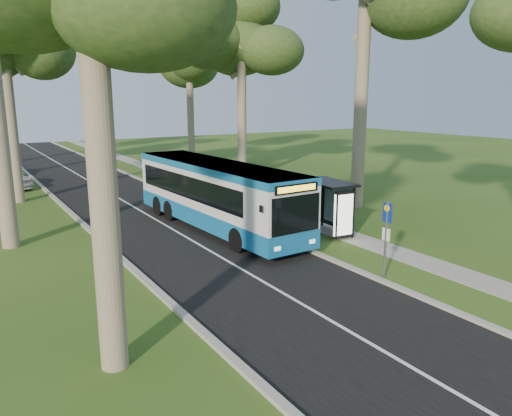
% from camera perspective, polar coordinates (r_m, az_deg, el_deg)
% --- Properties ---
extents(ground, '(120.00, 120.00, 0.00)m').
position_cam_1_polar(ground, '(20.45, 7.33, -5.50)').
color(ground, '#2E4C18').
rests_on(ground, ground).
extents(road, '(7.00, 100.00, 0.02)m').
position_cam_1_polar(road, '(27.29, -11.91, -1.01)').
color(road, black).
rests_on(road, ground).
extents(kerb_east, '(0.25, 100.00, 0.12)m').
position_cam_1_polar(kerb_east, '(28.60, -5.32, -0.06)').
color(kerb_east, '#9E9B93').
rests_on(kerb_east, ground).
extents(kerb_west, '(0.25, 100.00, 0.12)m').
position_cam_1_polar(kerb_west, '(26.36, -19.07, -1.82)').
color(kerb_west, '#9E9B93').
rests_on(kerb_west, ground).
extents(centre_line, '(0.12, 100.00, 0.00)m').
position_cam_1_polar(centre_line, '(27.29, -11.91, -0.98)').
color(centre_line, white).
rests_on(centre_line, road).
extents(footpath, '(1.50, 100.00, 0.02)m').
position_cam_1_polar(footpath, '(30.03, -0.18, 0.51)').
color(footpath, gray).
rests_on(footpath, ground).
extents(bus, '(3.15, 12.34, 3.24)m').
position_cam_1_polar(bus, '(24.07, -4.56, 1.47)').
color(bus, silver).
rests_on(bus, ground).
extents(bus_stop_sign, '(0.09, 0.39, 2.79)m').
position_cam_1_polar(bus_stop_sign, '(17.98, 14.66, -2.63)').
color(bus_stop_sign, gray).
rests_on(bus_stop_sign, ground).
extents(bus_shelter, '(1.80, 3.01, 2.48)m').
position_cam_1_polar(bus_shelter, '(23.26, 9.05, 1.13)').
color(bus_shelter, black).
rests_on(bus_shelter, ground).
extents(litter_bin, '(0.55, 0.55, 0.96)m').
position_cam_1_polar(litter_bin, '(27.34, -1.91, 0.31)').
color(litter_bin, black).
rests_on(litter_bin, ground).
extents(car_white, '(3.09, 5.11, 1.63)m').
position_cam_1_polar(car_white, '(38.92, -26.52, 3.19)').
color(car_white, silver).
rests_on(car_white, ground).
extents(car_silver, '(1.77, 4.46, 1.44)m').
position_cam_1_polar(car_silver, '(45.04, -27.21, 4.12)').
color(car_silver, '#9B9EA3').
rests_on(car_silver, ground).
extents(tree_east_c, '(5.20, 5.20, 14.39)m').
position_cam_1_polar(tree_east_c, '(38.41, -1.67, 19.15)').
color(tree_east_c, '#7A6B56').
rests_on(tree_east_c, ground).
extents(tree_east_d, '(5.20, 5.20, 14.87)m').
position_cam_1_polar(tree_east_d, '(49.63, -7.71, 17.99)').
color(tree_east_d, '#7A6B56').
rests_on(tree_east_d, ground).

